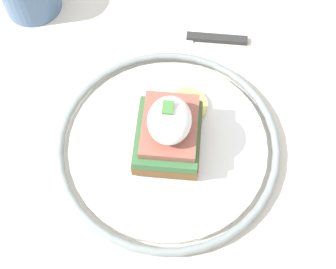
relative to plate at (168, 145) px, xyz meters
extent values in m
plane|color=gray|center=(0.02, -0.01, -0.75)|extent=(6.00, 6.00, 0.00)
cube|color=beige|center=(0.02, -0.01, -0.02)|extent=(1.14, 0.84, 0.03)
cylinder|color=beige|center=(0.53, 0.35, -0.40)|extent=(0.06, 0.06, 0.71)
cylinder|color=white|center=(0.00, 0.00, 0.00)|extent=(0.24, 0.24, 0.01)
torus|color=gray|center=(0.00, 0.00, 0.00)|extent=(0.27, 0.27, 0.01)
cube|color=brown|center=(0.00, 0.00, 0.02)|extent=(0.09, 0.08, 0.02)
cube|color=#38703D|center=(0.00, 0.00, 0.04)|extent=(0.09, 0.07, 0.01)
cube|color=#9E5647|center=(0.00, 0.00, 0.05)|extent=(0.08, 0.06, 0.01)
ellipsoid|color=white|center=(0.00, 0.00, 0.07)|extent=(0.06, 0.05, 0.03)
cylinder|color=#EAD166|center=(0.05, -0.02, 0.01)|extent=(0.05, 0.05, 0.00)
cube|color=#47843D|center=(0.00, 0.00, 0.09)|extent=(0.02, 0.01, 0.00)
cube|color=#2D2D2D|center=(0.17, -0.05, 0.00)|extent=(0.01, 0.08, 0.01)
cube|color=silver|center=(0.17, 0.04, -0.01)|extent=(0.02, 0.12, 0.00)
camera|label=1|loc=(-0.25, -0.02, 0.52)|focal=50.00mm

